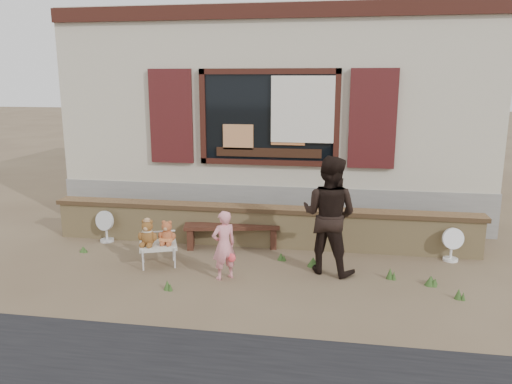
% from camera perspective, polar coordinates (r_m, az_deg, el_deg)
% --- Properties ---
extents(ground, '(80.00, 80.00, 0.00)m').
position_cam_1_polar(ground, '(7.48, -0.77, -8.50)').
color(ground, brown).
rests_on(ground, ground).
extents(shopfront, '(8.04, 5.13, 4.00)m').
position_cam_1_polar(shopfront, '(11.44, 3.27, 9.15)').
color(shopfront, '#BBB297').
rests_on(shopfront, ground).
extents(brick_wall, '(7.10, 0.36, 0.67)m').
position_cam_1_polar(brick_wall, '(8.30, 0.46, -3.84)').
color(brick_wall, tan).
rests_on(brick_wall, ground).
extents(bench, '(1.58, 0.63, 0.40)m').
position_cam_1_polar(bench, '(8.20, -2.78, -4.45)').
color(bench, '#381C13').
rests_on(bench, ground).
extents(folding_chair, '(0.67, 0.64, 0.33)m').
position_cam_1_polar(folding_chair, '(7.56, -11.12, -6.10)').
color(folding_chair, beige).
rests_on(folding_chair, ground).
extents(teddy_bear_left, '(0.36, 0.34, 0.40)m').
position_cam_1_polar(teddy_bear_left, '(7.49, -12.27, -4.49)').
color(teddy_bear_left, brown).
rests_on(teddy_bear_left, folding_chair).
extents(teddy_bear_right, '(0.33, 0.31, 0.36)m').
position_cam_1_polar(teddy_bear_right, '(7.50, -10.12, -4.51)').
color(teddy_bear_right, brown).
rests_on(teddy_bear_right, folding_chair).
extents(child, '(0.42, 0.40, 0.97)m').
position_cam_1_polar(child, '(6.90, -3.69, -6.08)').
color(child, pink).
rests_on(child, ground).
extents(adult, '(0.99, 0.89, 1.69)m').
position_cam_1_polar(adult, '(7.11, 8.36, -2.61)').
color(adult, black).
rests_on(adult, ground).
extents(fan_left, '(0.35, 0.23, 0.55)m').
position_cam_1_polar(fan_left, '(8.88, -16.75, -3.75)').
color(fan_left, silver).
rests_on(fan_left, ground).
extents(fan_right, '(0.34, 0.22, 0.53)m').
position_cam_1_polar(fan_right, '(8.18, 21.46, -5.57)').
color(fan_right, white).
rests_on(fan_right, ground).
extents(grass_tufts, '(5.67, 1.46, 0.16)m').
position_cam_1_polar(grass_tufts, '(7.23, 8.01, -8.86)').
color(grass_tufts, '#345522').
rests_on(grass_tufts, ground).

